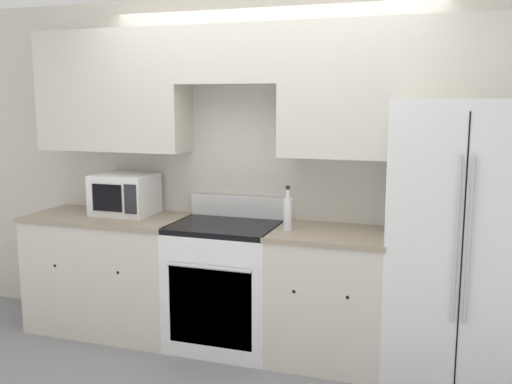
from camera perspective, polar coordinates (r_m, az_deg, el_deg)
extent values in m
plane|color=gray|center=(4.14, -1.41, -17.05)|extent=(12.00, 12.00, 0.00)
cube|color=beige|center=(4.37, 1.44, 2.24)|extent=(8.00, 0.06, 2.60)
cube|color=beige|center=(4.68, -14.12, 9.73)|extent=(1.22, 0.33, 0.93)
cube|color=beige|center=(4.24, -2.47, 13.52)|extent=(0.78, 0.33, 0.42)
cube|color=beige|center=(3.96, 14.76, 9.84)|extent=(1.70, 0.33, 0.93)
cube|color=beige|center=(4.75, -14.44, -8.00)|extent=(1.22, 0.62, 0.90)
cube|color=gray|center=(4.64, -14.67, -2.49)|extent=(1.24, 0.64, 0.03)
sphere|color=black|center=(4.63, -19.43, -6.96)|extent=(0.03, 0.03, 0.03)
sphere|color=black|center=(4.32, -13.62, -7.83)|extent=(0.03, 0.03, 0.03)
cube|color=beige|center=(4.11, 7.32, -10.53)|extent=(0.78, 0.62, 0.90)
cube|color=gray|center=(3.97, 7.46, -4.20)|extent=(0.81, 0.64, 0.03)
sphere|color=black|center=(3.82, 3.82, -9.89)|extent=(0.03, 0.03, 0.03)
sphere|color=black|center=(3.75, 9.14, -10.34)|extent=(0.03, 0.03, 0.03)
cube|color=white|center=(4.31, -3.05, -9.53)|extent=(0.78, 0.62, 0.89)
cube|color=black|center=(4.06, -4.64, -11.42)|extent=(0.62, 0.01, 0.57)
cube|color=black|center=(4.19, -3.10, -3.49)|extent=(0.78, 0.62, 0.04)
cube|color=white|center=(4.42, -1.79, -1.47)|extent=(0.78, 0.04, 0.16)
cylinder|color=silver|center=(3.95, -4.84, -7.54)|extent=(0.62, 0.02, 0.02)
cube|color=white|center=(3.98, 19.77, -4.58)|extent=(0.91, 0.76, 1.84)
cube|color=black|center=(3.61, 19.89, -5.96)|extent=(0.01, 0.01, 1.69)
cylinder|color=#B7B7BC|center=(3.56, 19.42, -4.61)|extent=(0.02, 0.02, 1.01)
cylinder|color=#B7B7BC|center=(3.57, 20.55, -4.66)|extent=(0.02, 0.02, 1.01)
cube|color=white|center=(4.63, -12.96, -0.21)|extent=(0.46, 0.38, 0.32)
cube|color=black|center=(4.49, -14.68, -0.57)|extent=(0.25, 0.01, 0.21)
cube|color=#262628|center=(4.39, -12.46, -0.71)|extent=(0.10, 0.01, 0.22)
cylinder|color=silver|center=(3.98, 3.19, -2.21)|extent=(0.06, 0.06, 0.22)
cylinder|color=silver|center=(3.95, 3.20, -0.18)|extent=(0.03, 0.03, 0.06)
cylinder|color=black|center=(3.95, 3.21, 0.45)|extent=(0.03, 0.03, 0.02)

